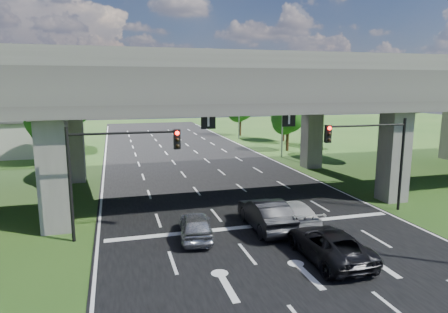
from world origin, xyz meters
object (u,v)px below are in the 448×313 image
streetlight_far (279,105)px  car_silver (196,225)px  signal_left (113,161)px  car_white (292,214)px  signal_right (374,148)px  car_dark (266,214)px  car_trailing (329,244)px  streetlight_beyond (236,100)px

streetlight_far → car_silver: size_ratio=2.41×
signal_left → car_white: 10.36m
signal_right → car_silver: bearing=-173.6°
car_white → car_dark: bearing=2.1°
signal_right → signal_left: (-15.65, 0.00, 0.00)m
streetlight_far → car_white: 23.11m
signal_left → car_silver: signal_left is taller
car_silver → car_white: size_ratio=0.82×
streetlight_far → car_trailing: (-8.43, -25.58, -5.09)m
signal_right → streetlight_beyond: 36.17m
signal_left → car_dark: (8.15, -0.94, -3.30)m
streetlight_beyond → car_trailing: streetlight_beyond is taller
car_dark → car_white: bearing=-179.2°
signal_right → car_white: (-5.91, -0.94, -3.43)m
car_dark → car_white: 1.59m
car_white → signal_right: bearing=-168.8°
signal_right → signal_left: same height
car_dark → car_white: car_dark is taller
car_white → streetlight_beyond: bearing=-100.3°
signal_right → streetlight_beyond: (2.27, 36.06, 1.66)m
car_silver → car_trailing: size_ratio=0.79×
car_silver → car_white: car_white is taller
car_trailing → signal_right: bearing=-137.9°
streetlight_beyond → car_white: 38.23m
signal_right → car_trailing: bearing=-138.1°
streetlight_far → car_trailing: size_ratio=1.92×
car_dark → car_white: (1.59, 0.00, -0.13)m
streetlight_beyond → car_white: (-8.19, -37.00, -5.09)m
streetlight_beyond → car_dark: streetlight_beyond is taller
signal_left → streetlight_beyond: size_ratio=0.60×
signal_left → streetlight_far: 26.95m
streetlight_far → streetlight_beyond: 16.00m
car_silver → car_dark: size_ratio=0.80×
streetlight_beyond → car_trailing: (-8.43, -41.58, -5.09)m
signal_left → streetlight_beyond: (17.92, 36.06, 1.66)m
signal_right → car_dark: size_ratio=1.16×
signal_left → car_dark: signal_left is taller
streetlight_beyond → car_dark: 38.59m
streetlight_beyond → car_white: bearing=-102.5°
car_dark → car_trailing: 4.78m
car_silver → car_trailing: 6.89m
streetlight_far → car_trailing: 27.41m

